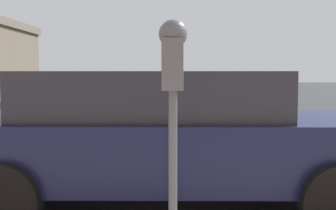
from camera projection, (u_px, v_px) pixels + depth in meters
ground_plane at (196, 178)px, 5.24m from camera, size 220.00×220.00×0.00m
parking_meter at (173, 76)px, 2.60m from camera, size 0.21×0.19×1.57m
car_navy at (166, 134)px, 4.08m from camera, size 2.12×4.50×1.39m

